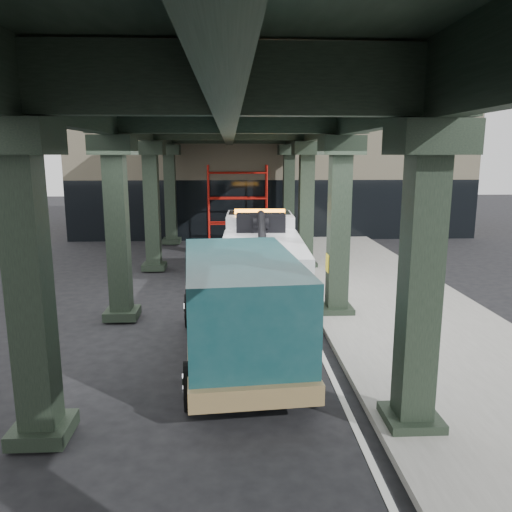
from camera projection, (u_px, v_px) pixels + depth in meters
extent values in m
plane|color=black|center=(247.00, 344.00, 12.10)|extent=(90.00, 90.00, 0.00)
cube|color=gray|center=(401.00, 312.00, 14.27)|extent=(5.00, 40.00, 0.15)
cube|color=silver|center=(304.00, 316.00, 14.14)|extent=(0.12, 38.00, 0.01)
cube|color=black|center=(420.00, 285.00, 7.82)|extent=(0.55, 0.55, 5.00)
cube|color=black|center=(430.00, 138.00, 7.37)|extent=(1.10, 1.10, 0.50)
cube|color=black|center=(411.00, 420.00, 8.28)|extent=(0.90, 0.90, 0.24)
cube|color=black|center=(339.00, 229.00, 13.69)|extent=(0.55, 0.55, 5.00)
cube|color=black|center=(341.00, 145.00, 13.24)|extent=(1.10, 1.10, 0.50)
cube|color=black|center=(336.00, 310.00, 14.15)|extent=(0.90, 0.90, 0.24)
cube|color=black|center=(306.00, 207.00, 19.57)|extent=(0.55, 0.55, 5.00)
cube|color=black|center=(307.00, 148.00, 19.12)|extent=(1.10, 1.10, 0.50)
cube|color=black|center=(305.00, 264.00, 20.03)|extent=(0.90, 0.90, 0.24)
cube|color=black|center=(289.00, 195.00, 25.44)|extent=(0.55, 0.55, 5.00)
cube|color=black|center=(289.00, 150.00, 24.99)|extent=(1.10, 1.10, 0.50)
cube|color=black|center=(288.00, 240.00, 25.90)|extent=(0.90, 0.90, 0.24)
cube|color=black|center=(30.00, 290.00, 7.52)|extent=(0.55, 0.55, 5.00)
cube|color=black|center=(16.00, 137.00, 7.08)|extent=(1.10, 1.10, 0.50)
cube|color=black|center=(43.00, 430.00, 7.99)|extent=(0.90, 0.90, 0.24)
cube|color=black|center=(118.00, 231.00, 13.40)|extent=(0.55, 0.55, 5.00)
cube|color=black|center=(113.00, 145.00, 12.95)|extent=(1.10, 1.10, 0.50)
cube|color=black|center=(122.00, 313.00, 13.86)|extent=(0.90, 0.90, 0.24)
cube|color=black|center=(152.00, 208.00, 19.27)|extent=(0.55, 0.55, 5.00)
cube|color=black|center=(150.00, 148.00, 18.82)|extent=(1.10, 1.10, 0.50)
cube|color=black|center=(154.00, 266.00, 19.73)|extent=(0.90, 0.90, 0.24)
cube|color=black|center=(170.00, 195.00, 25.14)|extent=(0.55, 0.55, 5.00)
cube|color=black|center=(169.00, 150.00, 24.69)|extent=(1.10, 1.10, 0.50)
cube|color=black|center=(172.00, 241.00, 25.60)|extent=(0.90, 0.90, 0.24)
cube|color=black|center=(342.00, 114.00, 13.09)|extent=(0.35, 32.00, 1.10)
cube|color=black|center=(111.00, 113.00, 12.79)|extent=(0.35, 32.00, 1.10)
cube|color=black|center=(228.00, 114.00, 12.94)|extent=(0.35, 32.00, 1.10)
cube|color=black|center=(228.00, 85.00, 12.80)|extent=(7.40, 32.00, 0.30)
cube|color=#C6B793|center=(268.00, 163.00, 30.98)|extent=(22.00, 10.00, 8.00)
cylinder|color=red|center=(209.00, 203.00, 26.21)|extent=(0.08, 0.08, 4.00)
cylinder|color=red|center=(208.00, 205.00, 25.43)|extent=(0.08, 0.08, 4.00)
cylinder|color=red|center=(266.00, 203.00, 26.36)|extent=(0.08, 0.08, 4.00)
cylinder|color=red|center=(267.00, 205.00, 25.58)|extent=(0.08, 0.08, 4.00)
cylinder|color=red|center=(238.00, 222.00, 26.49)|extent=(3.00, 0.08, 0.08)
cylinder|color=red|center=(237.00, 197.00, 26.23)|extent=(3.00, 0.08, 0.08)
cylinder|color=red|center=(237.00, 172.00, 25.97)|extent=(3.00, 0.08, 0.08)
cube|color=black|center=(261.00, 278.00, 15.75)|extent=(1.25, 7.48, 0.25)
cube|color=white|center=(260.00, 238.00, 18.06)|extent=(2.41, 2.46, 1.79)
cube|color=white|center=(259.00, 246.00, 19.18)|extent=(2.36, 0.77, 0.89)
cube|color=black|center=(259.00, 224.00, 18.20)|extent=(2.23, 1.36, 0.84)
cube|color=white|center=(262.00, 266.00, 14.50)|extent=(2.55, 5.04, 1.39)
cube|color=orange|center=(260.00, 211.00, 17.67)|extent=(1.80, 0.34, 0.16)
cube|color=black|center=(261.00, 223.00, 16.25)|extent=(1.61, 0.65, 0.60)
cylinder|color=black|center=(262.00, 239.00, 14.55)|extent=(0.36, 3.48, 1.33)
cube|color=black|center=(265.00, 328.00, 12.22)|extent=(0.35, 1.40, 0.18)
cube|color=black|center=(266.00, 340.00, 11.55)|extent=(1.60, 0.30, 0.18)
cylinder|color=black|center=(230.00, 263.00, 18.53)|extent=(0.38, 1.10, 1.09)
cylinder|color=silver|center=(230.00, 263.00, 18.53)|extent=(0.41, 0.61, 0.60)
cylinder|color=black|center=(289.00, 263.00, 18.57)|extent=(0.38, 1.10, 1.09)
cylinder|color=silver|center=(289.00, 263.00, 18.57)|extent=(0.41, 0.61, 0.60)
cylinder|color=black|center=(226.00, 286.00, 15.32)|extent=(0.38, 1.10, 1.09)
cylinder|color=silver|center=(226.00, 286.00, 15.32)|extent=(0.41, 0.61, 0.60)
cylinder|color=black|center=(297.00, 286.00, 15.36)|extent=(0.38, 1.10, 1.09)
cylinder|color=silver|center=(297.00, 286.00, 15.36)|extent=(0.41, 0.61, 0.60)
cylinder|color=black|center=(224.00, 298.00, 14.06)|extent=(0.38, 1.10, 1.09)
cylinder|color=silver|center=(224.00, 298.00, 14.06)|extent=(0.41, 0.61, 0.60)
cylinder|color=black|center=(302.00, 297.00, 14.09)|extent=(0.38, 1.10, 1.09)
cylinder|color=silver|center=(302.00, 297.00, 14.09)|extent=(0.41, 0.61, 0.60)
cube|color=#113A3E|center=(230.00, 288.00, 13.30)|extent=(2.25, 1.34, 0.95)
cube|color=#113A3E|center=(241.00, 305.00, 10.40)|extent=(2.61, 4.92, 2.06)
cube|color=olive|center=(239.00, 336.00, 10.98)|extent=(2.75, 6.08, 0.37)
cube|color=black|center=(231.00, 261.00, 12.73)|extent=(2.09, 0.63, 0.88)
cube|color=black|center=(239.00, 277.00, 10.61)|extent=(2.56, 3.97, 0.58)
cube|color=silver|center=(228.00, 298.00, 13.93)|extent=(2.11, 0.31, 0.32)
cylinder|color=black|center=(190.00, 311.00, 13.22)|extent=(0.37, 0.91, 0.89)
cylinder|color=silver|center=(190.00, 311.00, 13.22)|extent=(0.38, 0.51, 0.49)
cylinder|color=black|center=(269.00, 307.00, 13.50)|extent=(0.37, 0.91, 0.89)
cylinder|color=silver|center=(269.00, 307.00, 13.50)|extent=(0.38, 0.51, 0.49)
cylinder|color=black|center=(192.00, 386.00, 8.92)|extent=(0.37, 0.91, 0.89)
cylinder|color=silver|center=(192.00, 386.00, 8.92)|extent=(0.38, 0.51, 0.49)
cylinder|color=black|center=(307.00, 379.00, 9.20)|extent=(0.37, 0.91, 0.89)
cylinder|color=silver|center=(307.00, 379.00, 9.20)|extent=(0.38, 0.51, 0.49)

